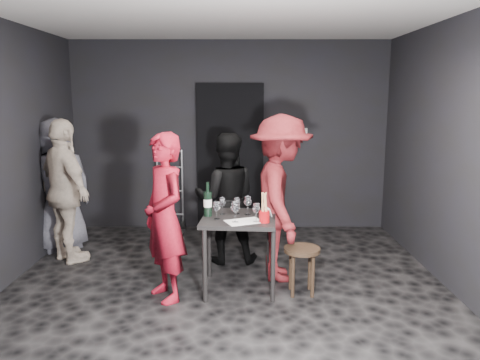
{
  "coord_description": "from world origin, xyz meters",
  "views": [
    {
      "loc": [
        0.14,
        -4.24,
        1.94
      ],
      "look_at": [
        0.14,
        0.25,
        1.12
      ],
      "focal_mm": 35.0,
      "sensor_mm": 36.0,
      "label": 1
    }
  ],
  "objects_px": {
    "hand_truck": "(170,217)",
    "man_maroon": "(281,185)",
    "stool": "(302,257)",
    "breadstick_cup": "(264,208)",
    "server_red": "(164,212)",
    "bystander_grey": "(58,177)",
    "tasting_table": "(239,226)",
    "woman_black": "(226,198)",
    "wine_bottle": "(208,203)",
    "bystander_cream": "(65,183)"
  },
  "relations": [
    {
      "from": "hand_truck",
      "to": "breadstick_cup",
      "type": "relative_size",
      "value": 3.81
    },
    {
      "from": "man_maroon",
      "to": "bystander_cream",
      "type": "distance_m",
      "value": 2.5
    },
    {
      "from": "tasting_table",
      "to": "woman_black",
      "type": "xyz_separation_m",
      "value": [
        -0.15,
        0.81,
        0.11
      ]
    },
    {
      "from": "bystander_grey",
      "to": "woman_black",
      "type": "bearing_deg",
      "value": 128.4
    },
    {
      "from": "man_maroon",
      "to": "bystander_grey",
      "type": "height_order",
      "value": "man_maroon"
    },
    {
      "from": "woman_black",
      "to": "stool",
      "type": "bearing_deg",
      "value": 127.69
    },
    {
      "from": "stool",
      "to": "bystander_cream",
      "type": "height_order",
      "value": "bystander_cream"
    },
    {
      "from": "hand_truck",
      "to": "tasting_table",
      "type": "distance_m",
      "value": 2.3
    },
    {
      "from": "hand_truck",
      "to": "bystander_grey",
      "type": "bearing_deg",
      "value": -140.55
    },
    {
      "from": "woman_black",
      "to": "bystander_cream",
      "type": "bearing_deg",
      "value": -1.66
    },
    {
      "from": "server_red",
      "to": "bystander_grey",
      "type": "xyz_separation_m",
      "value": [
        -1.55,
        1.46,
        0.07
      ]
    },
    {
      "from": "hand_truck",
      "to": "tasting_table",
      "type": "xyz_separation_m",
      "value": [
        0.99,
        -2.03,
        0.44
      ]
    },
    {
      "from": "hand_truck",
      "to": "tasting_table",
      "type": "relative_size",
      "value": 1.57
    },
    {
      "from": "woman_black",
      "to": "wine_bottle",
      "type": "relative_size",
      "value": 4.47
    },
    {
      "from": "stool",
      "to": "server_red",
      "type": "distance_m",
      "value": 1.4
    },
    {
      "from": "hand_truck",
      "to": "server_red",
      "type": "height_order",
      "value": "server_red"
    },
    {
      "from": "bystander_cream",
      "to": "hand_truck",
      "type": "bearing_deg",
      "value": -85.63
    },
    {
      "from": "tasting_table",
      "to": "man_maroon",
      "type": "distance_m",
      "value": 0.64
    },
    {
      "from": "server_red",
      "to": "wine_bottle",
      "type": "distance_m",
      "value": 0.47
    },
    {
      "from": "stool",
      "to": "server_red",
      "type": "height_order",
      "value": "server_red"
    },
    {
      "from": "man_maroon",
      "to": "bystander_grey",
      "type": "xyz_separation_m",
      "value": [
        -2.69,
        0.94,
        -0.09
      ]
    },
    {
      "from": "breadstick_cup",
      "to": "server_red",
      "type": "bearing_deg",
      "value": -179.01
    },
    {
      "from": "server_red",
      "to": "man_maroon",
      "type": "bearing_deg",
      "value": 80.98
    },
    {
      "from": "stool",
      "to": "man_maroon",
      "type": "relative_size",
      "value": 0.23
    },
    {
      "from": "server_red",
      "to": "man_maroon",
      "type": "xyz_separation_m",
      "value": [
        1.14,
        0.52,
        0.16
      ]
    },
    {
      "from": "stool",
      "to": "woman_black",
      "type": "bearing_deg",
      "value": 129.56
    },
    {
      "from": "bystander_cream",
      "to": "breadstick_cup",
      "type": "relative_size",
      "value": 6.08
    },
    {
      "from": "hand_truck",
      "to": "woman_black",
      "type": "bearing_deg",
      "value": -48.18
    },
    {
      "from": "tasting_table",
      "to": "woman_black",
      "type": "relative_size",
      "value": 0.49
    },
    {
      "from": "breadstick_cup",
      "to": "hand_truck",
      "type": "bearing_deg",
      "value": 118.82
    },
    {
      "from": "breadstick_cup",
      "to": "tasting_table",
      "type": "bearing_deg",
      "value": 139.72
    },
    {
      "from": "server_red",
      "to": "wine_bottle",
      "type": "height_order",
      "value": "server_red"
    },
    {
      "from": "woman_black",
      "to": "wine_bottle",
      "type": "height_order",
      "value": "woman_black"
    },
    {
      "from": "woman_black",
      "to": "tasting_table",
      "type": "bearing_deg",
      "value": 98.73
    },
    {
      "from": "bystander_grey",
      "to": "server_red",
      "type": "bearing_deg",
      "value": 96.77
    },
    {
      "from": "bystander_cream",
      "to": "bystander_grey",
      "type": "height_order",
      "value": "bystander_cream"
    },
    {
      "from": "server_red",
      "to": "man_maroon",
      "type": "height_order",
      "value": "man_maroon"
    },
    {
      "from": "hand_truck",
      "to": "woman_black",
      "type": "xyz_separation_m",
      "value": [
        0.84,
        -1.22,
        0.55
      ]
    },
    {
      "from": "man_maroon",
      "to": "breadstick_cup",
      "type": "relative_size",
      "value": 6.57
    },
    {
      "from": "hand_truck",
      "to": "man_maroon",
      "type": "relative_size",
      "value": 0.58
    },
    {
      "from": "hand_truck",
      "to": "bystander_cream",
      "type": "bearing_deg",
      "value": -122.3
    },
    {
      "from": "tasting_table",
      "to": "breadstick_cup",
      "type": "height_order",
      "value": "breadstick_cup"
    },
    {
      "from": "stool",
      "to": "breadstick_cup",
      "type": "relative_size",
      "value": 1.52
    },
    {
      "from": "server_red",
      "to": "wine_bottle",
      "type": "xyz_separation_m",
      "value": [
        0.39,
        0.25,
        0.02
      ]
    },
    {
      "from": "server_red",
      "to": "tasting_table",
      "type": "bearing_deg",
      "value": 73.81
    },
    {
      "from": "hand_truck",
      "to": "stool",
      "type": "height_order",
      "value": "hand_truck"
    },
    {
      "from": "stool",
      "to": "woman_black",
      "type": "xyz_separation_m",
      "value": [
        -0.77,
        0.93,
        0.39
      ]
    },
    {
      "from": "server_red",
      "to": "bystander_cream",
      "type": "bearing_deg",
      "value": -161.46
    },
    {
      "from": "tasting_table",
      "to": "bystander_grey",
      "type": "height_order",
      "value": "bystander_grey"
    },
    {
      "from": "server_red",
      "to": "man_maroon",
      "type": "distance_m",
      "value": 1.26
    }
  ]
}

